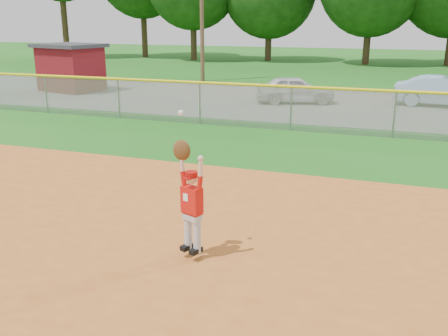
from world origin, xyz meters
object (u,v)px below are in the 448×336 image
(car_blue, at_px, (442,91))
(car_white_a, at_px, (295,90))
(utility_shed, at_px, (71,67))
(ballplayer, at_px, (190,198))

(car_blue, bearing_deg, car_white_a, 104.59)
(car_blue, xyz_separation_m, utility_shed, (-18.00, -1.20, 0.57))
(car_white_a, relative_size, car_blue, 0.90)
(car_white_a, height_order, car_blue, car_blue)
(car_white_a, distance_m, utility_shed, 11.85)
(utility_shed, bearing_deg, car_white_a, -0.11)
(car_white_a, xyz_separation_m, ballplayer, (1.52, -15.53, 0.41))
(utility_shed, bearing_deg, ballplayer, -49.35)
(utility_shed, relative_size, ballplayer, 1.68)
(car_white_a, bearing_deg, ballplayer, 167.08)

